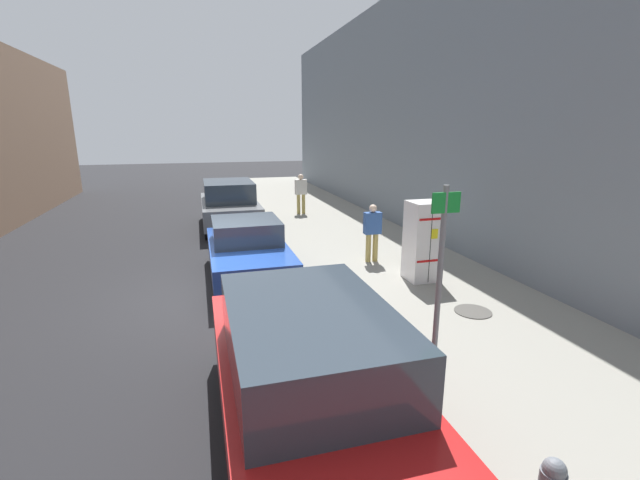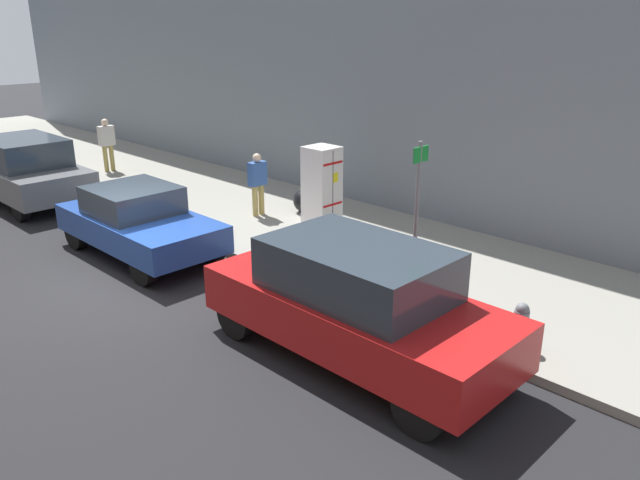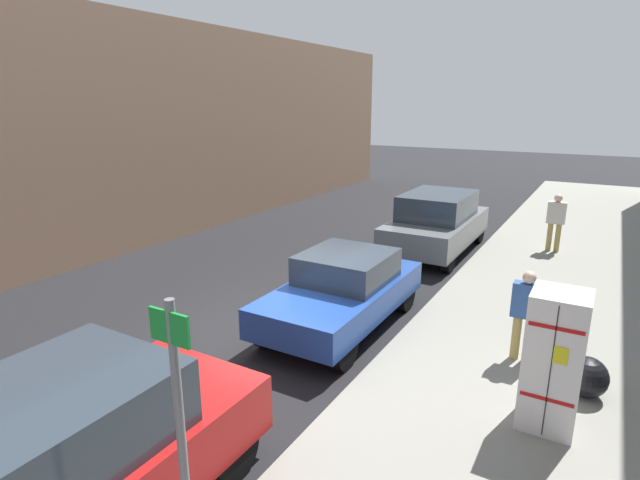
{
  "view_description": "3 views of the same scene",
  "coord_description": "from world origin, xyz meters",
  "px_view_note": "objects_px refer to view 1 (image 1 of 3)",
  "views": [
    {
      "loc": [
        0.12,
        9.13,
        3.56
      ],
      "look_at": [
        -2.63,
        -0.6,
        0.93
      ],
      "focal_mm": 24.0,
      "sensor_mm": 36.0,
      "label": 1
    },
    {
      "loc": [
        5.19,
        10.38,
        4.7
      ],
      "look_at": [
        -2.58,
        2.71,
        0.81
      ],
      "focal_mm": 35.0,
      "sensor_mm": 36.0,
      "label": 2
    },
    {
      "loc": [
        -5.03,
        7.05,
        4.22
      ],
      "look_at": [
        -0.04,
        -1.52,
        1.47
      ],
      "focal_mm": 28.0,
      "sensor_mm": 36.0,
      "label": 3
    }
  ],
  "objects_px": {
    "street_sign_post": "(439,288)",
    "pedestrian_standing_near": "(372,230)",
    "trash_bag": "(416,254)",
    "pedestrian_walking_far": "(301,191)",
    "discarded_refrigerator": "(423,241)",
    "parked_suv_red": "(309,378)",
    "parked_suv_gray": "(229,204)",
    "parked_hatchback_blue": "(248,249)"
  },
  "relations": [
    {
      "from": "parked_hatchback_blue",
      "to": "parked_suv_red",
      "type": "xyz_separation_m",
      "value": [
        -0.0,
        6.01,
        0.17
      ]
    },
    {
      "from": "pedestrian_walking_far",
      "to": "pedestrian_standing_near",
      "type": "distance_m",
      "value": 6.98
    },
    {
      "from": "street_sign_post",
      "to": "parked_suv_red",
      "type": "relative_size",
      "value": 0.6
    },
    {
      "from": "street_sign_post",
      "to": "trash_bag",
      "type": "relative_size",
      "value": 4.73
    },
    {
      "from": "pedestrian_standing_near",
      "to": "parked_suv_red",
      "type": "distance_m",
      "value": 6.88
    },
    {
      "from": "street_sign_post",
      "to": "parked_suv_red",
      "type": "xyz_separation_m",
      "value": [
        1.68,
        0.23,
        -0.79
      ]
    },
    {
      "from": "street_sign_post",
      "to": "pedestrian_standing_near",
      "type": "xyz_separation_m",
      "value": [
        -1.58,
        -5.83,
        -0.69
      ]
    },
    {
      "from": "parked_suv_gray",
      "to": "street_sign_post",
      "type": "bearing_deg",
      "value": 98.25
    },
    {
      "from": "discarded_refrigerator",
      "to": "pedestrian_standing_near",
      "type": "bearing_deg",
      "value": -70.59
    },
    {
      "from": "trash_bag",
      "to": "parked_suv_gray",
      "type": "xyz_separation_m",
      "value": [
        4.23,
        -6.39,
        0.44
      ]
    },
    {
      "from": "street_sign_post",
      "to": "parked_suv_gray",
      "type": "height_order",
      "value": "street_sign_post"
    },
    {
      "from": "discarded_refrigerator",
      "to": "street_sign_post",
      "type": "bearing_deg",
      "value": 62.96
    },
    {
      "from": "parked_suv_gray",
      "to": "parked_hatchback_blue",
      "type": "relative_size",
      "value": 1.12
    },
    {
      "from": "trash_bag",
      "to": "parked_suv_gray",
      "type": "height_order",
      "value": "parked_suv_gray"
    },
    {
      "from": "pedestrian_standing_near",
      "to": "parked_suv_red",
      "type": "height_order",
      "value": "parked_suv_red"
    },
    {
      "from": "pedestrian_walking_far",
      "to": "parked_suv_red",
      "type": "distance_m",
      "value": 13.38
    },
    {
      "from": "trash_bag",
      "to": "parked_hatchback_blue",
      "type": "distance_m",
      "value": 4.28
    },
    {
      "from": "discarded_refrigerator",
      "to": "parked_suv_gray",
      "type": "xyz_separation_m",
      "value": [
        3.83,
        -7.37,
        -0.18
      ]
    },
    {
      "from": "pedestrian_walking_far",
      "to": "parked_hatchback_blue",
      "type": "distance_m",
      "value": 7.65
    },
    {
      "from": "pedestrian_walking_far",
      "to": "parked_suv_gray",
      "type": "relative_size",
      "value": 0.37
    },
    {
      "from": "parked_suv_red",
      "to": "parked_suv_gray",
      "type": "bearing_deg",
      "value": -90.0
    },
    {
      "from": "parked_suv_gray",
      "to": "parked_suv_red",
      "type": "distance_m",
      "value": 11.81
    },
    {
      "from": "trash_bag",
      "to": "pedestrian_walking_far",
      "type": "xyz_separation_m",
      "value": [
        1.24,
        -7.61,
        0.64
      ]
    },
    {
      "from": "pedestrian_walking_far",
      "to": "trash_bag",
      "type": "bearing_deg",
      "value": 125.82
    },
    {
      "from": "discarded_refrigerator",
      "to": "pedestrian_walking_far",
      "type": "distance_m",
      "value": 8.63
    },
    {
      "from": "discarded_refrigerator",
      "to": "street_sign_post",
      "type": "relative_size",
      "value": 0.66
    },
    {
      "from": "street_sign_post",
      "to": "parked_hatchback_blue",
      "type": "relative_size",
      "value": 0.71
    },
    {
      "from": "pedestrian_walking_far",
      "to": "parked_hatchback_blue",
      "type": "bearing_deg",
      "value": 93.51
    },
    {
      "from": "pedestrian_walking_far",
      "to": "parked_hatchback_blue",
      "type": "xyz_separation_m",
      "value": [
        3.0,
        7.03,
        -0.34
      ]
    },
    {
      "from": "street_sign_post",
      "to": "parked_suv_gray",
      "type": "bearing_deg",
      "value": -81.75
    },
    {
      "from": "trash_bag",
      "to": "pedestrian_walking_far",
      "type": "bearing_deg",
      "value": -80.78
    },
    {
      "from": "discarded_refrigerator",
      "to": "parked_suv_red",
      "type": "distance_m",
      "value": 5.87
    },
    {
      "from": "parked_suv_gray",
      "to": "parked_suv_red",
      "type": "xyz_separation_m",
      "value": [
        -0.0,
        11.81,
        0.03
      ]
    },
    {
      "from": "parked_suv_gray",
      "to": "trash_bag",
      "type": "bearing_deg",
      "value": 123.52
    },
    {
      "from": "discarded_refrigerator",
      "to": "pedestrian_standing_near",
      "type": "height_order",
      "value": "discarded_refrigerator"
    },
    {
      "from": "street_sign_post",
      "to": "pedestrian_standing_near",
      "type": "relative_size",
      "value": 1.83
    },
    {
      "from": "pedestrian_walking_far",
      "to": "parked_suv_red",
      "type": "relative_size",
      "value": 0.35
    },
    {
      "from": "parked_hatchback_blue",
      "to": "parked_suv_gray",
      "type": "bearing_deg",
      "value": -90.0
    },
    {
      "from": "pedestrian_standing_near",
      "to": "parked_suv_gray",
      "type": "relative_size",
      "value": 0.35
    },
    {
      "from": "trash_bag",
      "to": "pedestrian_walking_far",
      "type": "relative_size",
      "value": 0.36
    },
    {
      "from": "pedestrian_standing_near",
      "to": "discarded_refrigerator",
      "type": "bearing_deg",
      "value": -28.88
    },
    {
      "from": "pedestrian_walking_far",
      "to": "parked_suv_gray",
      "type": "height_order",
      "value": "pedestrian_walking_far"
    }
  ]
}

